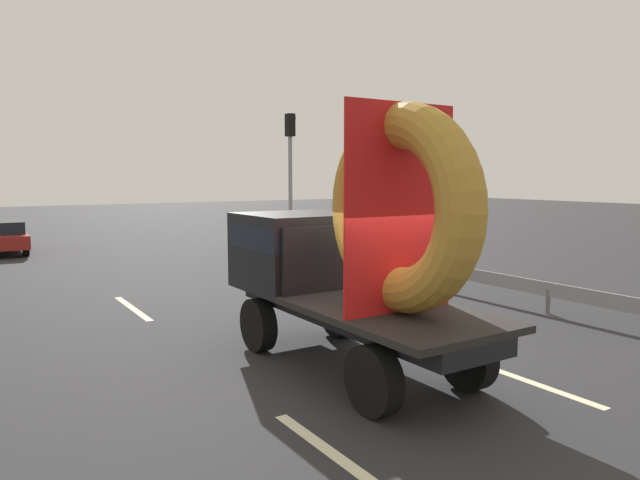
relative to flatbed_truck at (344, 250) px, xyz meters
name	(u,v)px	position (x,y,z in m)	size (l,w,h in m)	color
ground_plane	(385,374)	(0.25, -0.76, -1.87)	(120.00, 120.00, 0.00)	#28282B
flatbed_truck	(344,250)	(0.00, 0.00, 0.00)	(2.02, 5.21, 4.05)	black
distant_sedan	(1,236)	(-3.72, 18.44, -1.17)	(1.71, 3.99, 1.30)	black
traffic_light	(290,162)	(6.42, 13.05, 1.78)	(0.42, 0.36, 5.56)	gray
guardrail	(370,256)	(5.83, 6.92, -1.34)	(0.10, 17.36, 0.71)	gray
lane_dash_left_near	(323,447)	(-1.86, -2.28, -1.87)	(2.02, 0.16, 0.01)	beige
lane_dash_left_far	(132,308)	(-1.86, 5.92, -1.87)	(2.87, 0.16, 0.01)	beige
lane_dash_right_near	(514,376)	(1.86, -1.90, -1.87)	(2.99, 0.16, 0.01)	beige
lane_dash_right_far	(270,290)	(1.86, 6.18, -1.87)	(2.68, 0.16, 0.01)	beige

